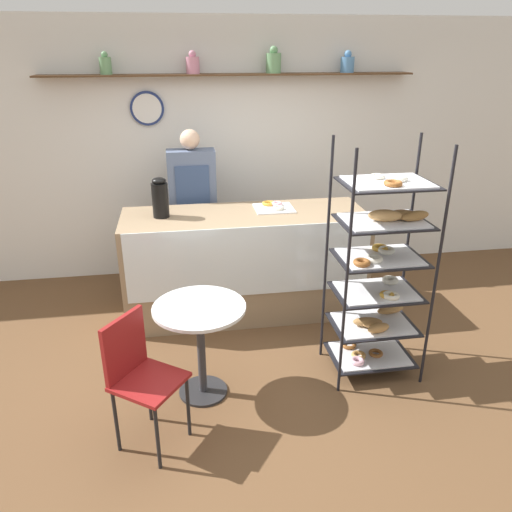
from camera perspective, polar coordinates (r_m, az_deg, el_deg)
ground_plane at (r=4.13m, az=0.79°, el=-12.82°), size 14.00×14.00×0.00m
back_wall at (r=5.53m, az=-2.93°, el=12.00°), size 10.00×0.30×2.70m
display_counter at (r=4.74m, az=-1.24°, el=-0.85°), size 2.24×0.76×1.00m
pastry_rack at (r=3.83m, az=13.91°, el=-2.01°), size 0.68×0.51×1.83m
person_worker at (r=5.13m, az=-7.18°, el=5.70°), size 0.47×0.23×1.67m
cafe_table at (r=3.61m, az=-6.39°, el=-8.30°), size 0.66×0.66×0.73m
cafe_chair at (r=3.27m, az=-13.35°, el=-12.39°), size 0.53×0.53×0.89m
coffee_carafe at (r=4.50m, az=-10.90°, el=6.54°), size 0.14×0.14×0.36m
donut_tray_counter at (r=4.71m, az=2.07°, el=5.65°), size 0.36×0.33×0.04m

